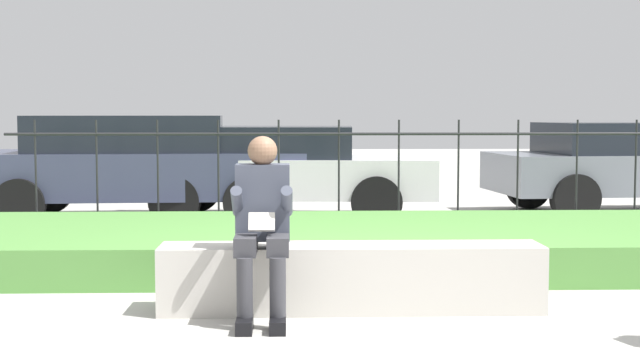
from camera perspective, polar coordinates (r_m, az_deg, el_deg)
name	(u,v)px	position (r m, az deg, el deg)	size (l,w,h in m)	color
ground_plane	(367,310)	(6.62, 3.03, -8.33)	(60.00, 60.00, 0.00)	#B2AFA8
stone_bench	(351,281)	(6.57, 2.01, -6.49)	(2.79, 0.45, 0.49)	beige
person_seated_reader	(262,219)	(6.22, -3.71, -2.51)	(0.42, 0.73, 1.29)	black
grass_berm	(349,245)	(8.67, 1.84, -4.15)	(9.71, 2.84, 0.35)	#569342
iron_fence	(339,176)	(10.38, 1.22, 0.28)	(7.71, 0.03, 1.38)	#232326
car_parked_left	(138,164)	(12.35, -11.54, 1.00)	(4.69, 2.20, 1.42)	#383D56
car_parked_center	(277,168)	(12.20, -2.76, 0.75)	(4.27, 2.15, 1.27)	silver
car_parked_right	(630,164)	(13.56, 19.25, 0.94)	(4.13, 2.25, 1.32)	slate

